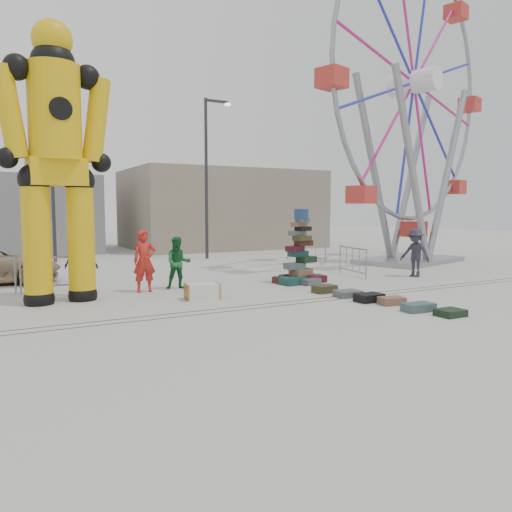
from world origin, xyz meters
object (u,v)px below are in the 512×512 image
suitcase_tower (300,262)px  steamer_trunk (202,291)px  lamp_post_right (208,170)px  ferris_wheel (413,106)px  pedestrian_green (178,263)px  barricade_wheel_front (353,261)px  pedestrian_red (145,261)px  crash_test_dummy (56,152)px  barricade_wheel_back (306,250)px  pedestrian_black (81,267)px  barricade_dummy_c (56,273)px  pedestrian_grey (415,253)px  lamp_post_left (54,167)px

suitcase_tower → steamer_trunk: size_ratio=2.70×
lamp_post_right → ferris_wheel: ferris_wheel is taller
suitcase_tower → pedestrian_green: 4.18m
steamer_trunk → barricade_wheel_front: (6.95, 1.92, 0.33)m
pedestrian_red → pedestrian_green: size_ratio=1.14×
lamp_post_right → crash_test_dummy: size_ratio=1.04×
barricade_wheel_back → steamer_trunk: bearing=-81.1°
steamer_trunk → barricade_wheel_back: bearing=47.9°
crash_test_dummy → lamp_post_right: bearing=42.5°
ferris_wheel → pedestrian_black: 16.63m
ferris_wheel → barricade_dummy_c: 17.14m
barricade_dummy_c → pedestrian_grey: (12.22, -2.86, 0.35)m
crash_test_dummy → steamer_trunk: size_ratio=8.17×
ferris_wheel → pedestrian_red: size_ratio=7.75×
barricade_dummy_c → barricade_wheel_front: 10.50m
barricade_wheel_front → pedestrian_green: 6.94m
pedestrian_green → crash_test_dummy: bearing=-155.5°
pedestrian_grey → pedestrian_black: bearing=-112.9°
lamp_post_right → ferris_wheel: 10.22m
lamp_post_left → barricade_dummy_c: 9.97m
lamp_post_left → barricade_wheel_front: 14.62m
barricade_wheel_front → barricade_wheel_back: (1.37, 5.17, 0.00)m
crash_test_dummy → steamer_trunk: crash_test_dummy is taller
barricade_dummy_c → barricade_wheel_front: bearing=-3.9°
barricade_wheel_front → pedestrian_grey: bearing=-117.0°
ferris_wheel → steamer_trunk: 14.81m
barricade_dummy_c → suitcase_tower: bearing=-11.3°
lamp_post_right → barricade_wheel_back: 6.36m
pedestrian_black → suitcase_tower: bearing=-153.8°
ferris_wheel → steamer_trunk: (-12.30, -4.30, -7.03)m
lamp_post_left → pedestrian_grey: lamp_post_left is taller
suitcase_tower → steamer_trunk: 4.36m
lamp_post_left → barricade_wheel_back: (10.66, -5.41, -3.93)m
suitcase_tower → pedestrian_black: (-7.03, 0.86, 0.14)m
barricade_wheel_front → barricade_wheel_back: 5.35m
pedestrian_red → barricade_wheel_back: bearing=31.2°
lamp_post_right → pedestrian_grey: lamp_post_right is taller
crash_test_dummy → barricade_wheel_back: bearing=20.2°
suitcase_tower → pedestrian_red: suitcase_tower is taller
lamp_post_right → steamer_trunk: 12.25m
steamer_trunk → pedestrian_red: (-1.08, 1.95, 0.73)m
barricade_wheel_front → barricade_wheel_back: same height
barricade_wheel_back → pedestrian_black: (-11.21, -4.94, 0.30)m
steamer_trunk → barricade_dummy_c: barricade_dummy_c is taller
suitcase_tower → ferris_wheel: (8.17, 3.01, 6.54)m
barricade_dummy_c → crash_test_dummy: bearing=-89.0°
suitcase_tower → crash_test_dummy: crash_test_dummy is taller
pedestrian_green → steamer_trunk: bearing=-76.6°
steamer_trunk → pedestrian_red: bearing=126.5°
crash_test_dummy → ferris_wheel: 16.45m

